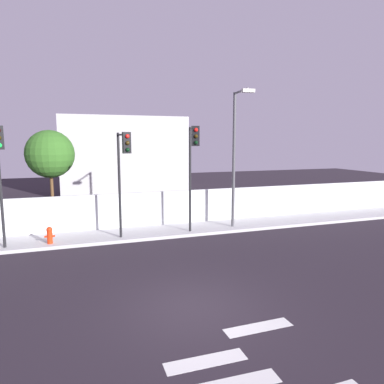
{
  "coord_description": "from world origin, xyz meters",
  "views": [
    {
      "loc": [
        -3.09,
        -8.83,
        4.66
      ],
      "look_at": [
        2.22,
        6.5,
        2.3
      ],
      "focal_mm": 32.92,
      "sensor_mm": 36.0,
      "label": 1
    }
  ],
  "objects": [
    {
      "name": "traffic_light_left",
      "position": [
        2.39,
        6.89,
        3.91
      ],
      "size": [
        0.41,
        1.53,
        5.18
      ],
      "color": "black",
      "rests_on": "sidewalk"
    },
    {
      "name": "sidewalk",
      "position": [
        0.0,
        8.2,
        0.07
      ],
      "size": [
        36.0,
        2.4,
        0.15
      ],
      "primitive_type": "cube",
      "color": "#B4B4B4",
      "rests_on": "ground"
    },
    {
      "name": "low_building_distant",
      "position": [
        1.42,
        23.49,
        3.37
      ],
      "size": [
        10.72,
        6.0,
        6.73
      ],
      "primitive_type": "cube",
      "color": "#B1B1B1",
      "rests_on": "ground"
    },
    {
      "name": "ground_plane",
      "position": [
        0.0,
        0.0,
        0.0
      ],
      "size": [
        80.0,
        80.0,
        0.0
      ],
      "primitive_type": "plane",
      "color": "#272029"
    },
    {
      "name": "perimeter_wall",
      "position": [
        0.0,
        9.49,
        1.05
      ],
      "size": [
        36.0,
        0.18,
        1.8
      ],
      "primitive_type": "cube",
      "color": "silver",
      "rests_on": "sidewalk"
    },
    {
      "name": "roadside_tree_midleft",
      "position": [
        -4.07,
        11.01,
        3.97
      ],
      "size": [
        2.49,
        2.49,
        5.23
      ],
      "color": "brown",
      "rests_on": "ground"
    },
    {
      "name": "traffic_light_right",
      "position": [
        -0.88,
        6.84,
        3.71
      ],
      "size": [
        0.42,
        1.59,
        4.88
      ],
      "color": "black",
      "rests_on": "sidewalk"
    },
    {
      "name": "street_lamp_curbside",
      "position": [
        4.92,
        7.5,
        4.24
      ],
      "size": [
        0.62,
        1.93,
        6.94
      ],
      "color": "#4C4C51",
      "rests_on": "sidewalk"
    },
    {
      "name": "fire_hydrant",
      "position": [
        -4.1,
        7.53,
        0.56
      ],
      "size": [
        0.44,
        0.26,
        0.76
      ],
      "color": "red",
      "rests_on": "sidewalk"
    }
  ]
}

